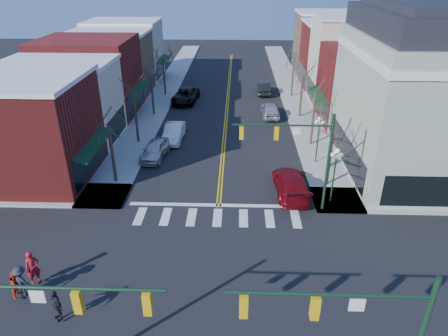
# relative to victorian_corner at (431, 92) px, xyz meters

# --- Properties ---
(ground) EXTENTS (160.00, 160.00, 0.00)m
(ground) POSITION_rel_victorian_corner_xyz_m (-16.50, -14.50, -6.66)
(ground) COLOR black
(ground) RESTS_ON ground
(sidewalk_left) EXTENTS (3.50, 70.00, 0.15)m
(sidewalk_left) POSITION_rel_victorian_corner_xyz_m (-25.25, 5.50, -6.58)
(sidewalk_left) COLOR #9E9B93
(sidewalk_left) RESTS_ON ground
(sidewalk_right) EXTENTS (3.50, 70.00, 0.15)m
(sidewalk_right) POSITION_rel_victorian_corner_xyz_m (-7.75, 5.50, -6.58)
(sidewalk_right) COLOR #9E9B93
(sidewalk_right) RESTS_ON ground
(bldg_left_brick_a) EXTENTS (10.00, 8.50, 8.00)m
(bldg_left_brick_a) POSITION_rel_victorian_corner_xyz_m (-32.00, -2.75, -2.66)
(bldg_left_brick_a) COLOR maroon
(bldg_left_brick_a) RESTS_ON ground
(bldg_left_stucco_a) EXTENTS (10.00, 7.00, 7.50)m
(bldg_left_stucco_a) POSITION_rel_victorian_corner_xyz_m (-32.00, 5.00, -2.91)
(bldg_left_stucco_a) COLOR beige
(bldg_left_stucco_a) RESTS_ON ground
(bldg_left_brick_b) EXTENTS (10.00, 9.00, 8.50)m
(bldg_left_brick_b) POSITION_rel_victorian_corner_xyz_m (-32.00, 13.00, -2.41)
(bldg_left_brick_b) COLOR maroon
(bldg_left_brick_b) RESTS_ON ground
(bldg_left_tan) EXTENTS (10.00, 7.50, 7.80)m
(bldg_left_tan) POSITION_rel_victorian_corner_xyz_m (-32.00, 21.25, -2.76)
(bldg_left_tan) COLOR #87674A
(bldg_left_tan) RESTS_ON ground
(bldg_left_stucco_b) EXTENTS (10.00, 8.00, 8.20)m
(bldg_left_stucco_b) POSITION_rel_victorian_corner_xyz_m (-32.00, 29.00, -2.56)
(bldg_left_stucco_b) COLOR beige
(bldg_left_stucco_b) RESTS_ON ground
(bldg_right_brick_a) EXTENTS (10.00, 8.50, 8.00)m
(bldg_right_brick_a) POSITION_rel_victorian_corner_xyz_m (-1.00, 11.25, -2.66)
(bldg_right_brick_a) COLOR maroon
(bldg_right_brick_a) RESTS_ON ground
(bldg_right_stucco) EXTENTS (10.00, 7.00, 10.00)m
(bldg_right_stucco) POSITION_rel_victorian_corner_xyz_m (-1.00, 19.00, -1.66)
(bldg_right_stucco) COLOR beige
(bldg_right_stucco) RESTS_ON ground
(bldg_right_brick_b) EXTENTS (10.00, 8.00, 8.50)m
(bldg_right_brick_b) POSITION_rel_victorian_corner_xyz_m (-1.00, 26.50, -2.41)
(bldg_right_brick_b) COLOR maroon
(bldg_right_brick_b) RESTS_ON ground
(bldg_right_tan) EXTENTS (10.00, 8.00, 9.00)m
(bldg_right_tan) POSITION_rel_victorian_corner_xyz_m (-1.00, 34.50, -2.16)
(bldg_right_tan) COLOR #87674A
(bldg_right_tan) RESTS_ON ground
(victorian_corner) EXTENTS (12.25, 14.25, 13.30)m
(victorian_corner) POSITION_rel_victorian_corner_xyz_m (0.00, 0.00, 0.00)
(victorian_corner) COLOR #9BA791
(victorian_corner) RESTS_ON ground
(traffic_mast_near_left) EXTENTS (6.60, 0.28, 7.20)m
(traffic_mast_near_left) POSITION_rel_victorian_corner_xyz_m (-22.05, -21.90, -1.95)
(traffic_mast_near_left) COLOR #14331E
(traffic_mast_near_left) RESTS_ON ground
(traffic_mast_near_right) EXTENTS (6.60, 0.28, 7.20)m
(traffic_mast_near_right) POSITION_rel_victorian_corner_xyz_m (-10.95, -21.90, -1.95)
(traffic_mast_near_right) COLOR #14331E
(traffic_mast_near_right) RESTS_ON ground
(traffic_mast_far_right) EXTENTS (6.60, 0.28, 7.20)m
(traffic_mast_far_right) POSITION_rel_victorian_corner_xyz_m (-10.95, -7.10, -1.95)
(traffic_mast_far_right) COLOR #14331E
(traffic_mast_far_right) RESTS_ON ground
(lamppost_corner) EXTENTS (0.36, 0.36, 4.33)m
(lamppost_corner) POSITION_rel_victorian_corner_xyz_m (-8.30, -6.00, -3.70)
(lamppost_corner) COLOR #14331E
(lamppost_corner) RESTS_ON ground
(lamppost_midblock) EXTENTS (0.36, 0.36, 4.33)m
(lamppost_midblock) POSITION_rel_victorian_corner_xyz_m (-8.30, 0.50, -3.70)
(lamppost_midblock) COLOR #14331E
(lamppost_midblock) RESTS_ON ground
(tree_left_a) EXTENTS (0.24, 0.24, 4.76)m
(tree_left_a) POSITION_rel_victorian_corner_xyz_m (-24.90, -3.50, -4.28)
(tree_left_a) COLOR #382B21
(tree_left_a) RESTS_ON ground
(tree_left_b) EXTENTS (0.24, 0.24, 5.04)m
(tree_left_b) POSITION_rel_victorian_corner_xyz_m (-24.90, 4.50, -4.14)
(tree_left_b) COLOR #382B21
(tree_left_b) RESTS_ON ground
(tree_left_c) EXTENTS (0.24, 0.24, 4.55)m
(tree_left_c) POSITION_rel_victorian_corner_xyz_m (-24.90, 12.50, -4.38)
(tree_left_c) COLOR #382B21
(tree_left_c) RESTS_ON ground
(tree_left_d) EXTENTS (0.24, 0.24, 4.90)m
(tree_left_d) POSITION_rel_victorian_corner_xyz_m (-24.90, 20.50, -4.21)
(tree_left_d) COLOR #382B21
(tree_left_d) RESTS_ON ground
(tree_right_a) EXTENTS (0.24, 0.24, 4.62)m
(tree_right_a) POSITION_rel_victorian_corner_xyz_m (-8.10, -3.50, -4.35)
(tree_right_a) COLOR #382B21
(tree_right_a) RESTS_ON ground
(tree_right_b) EXTENTS (0.24, 0.24, 5.18)m
(tree_right_b) POSITION_rel_victorian_corner_xyz_m (-8.10, 4.50, -4.07)
(tree_right_b) COLOR #382B21
(tree_right_b) RESTS_ON ground
(tree_right_c) EXTENTS (0.24, 0.24, 4.83)m
(tree_right_c) POSITION_rel_victorian_corner_xyz_m (-8.10, 12.50, -4.24)
(tree_right_c) COLOR #382B21
(tree_right_c) RESTS_ON ground
(tree_right_d) EXTENTS (0.24, 0.24, 4.97)m
(tree_right_d) POSITION_rel_victorian_corner_xyz_m (-8.10, 20.50, -4.17)
(tree_right_d) COLOR #382B21
(tree_right_d) RESTS_ON ground
(car_left_near) EXTENTS (2.41, 4.78, 1.56)m
(car_left_near) POSITION_rel_victorian_corner_xyz_m (-22.60, 1.15, -5.88)
(car_left_near) COLOR silver
(car_left_near) RESTS_ON ground
(car_left_mid) EXTENTS (1.79, 4.89, 1.60)m
(car_left_mid) POSITION_rel_victorian_corner_xyz_m (-21.49, 5.26, -5.86)
(car_left_mid) COLOR white
(car_left_mid) RESTS_ON ground
(car_left_far) EXTENTS (3.34, 6.23, 1.66)m
(car_left_far) POSITION_rel_victorian_corner_xyz_m (-21.82, 17.69, -5.83)
(car_left_far) COLOR black
(car_left_far) RESTS_ON ground
(car_right_near) EXTENTS (2.60, 5.86, 1.67)m
(car_right_near) POSITION_rel_victorian_corner_xyz_m (-11.09, -4.76, -5.82)
(car_right_near) COLOR maroon
(car_right_near) RESTS_ON ground
(car_right_mid) EXTENTS (2.07, 4.90, 1.66)m
(car_right_mid) POSITION_rel_victorian_corner_xyz_m (-11.47, 12.58, -5.83)
(car_right_mid) COLOR silver
(car_right_mid) RESTS_ON ground
(car_right_far) EXTENTS (1.69, 4.73, 1.55)m
(car_right_far) POSITION_rel_victorian_corner_xyz_m (-11.70, 21.65, -5.88)
(car_right_far) COLOR black
(car_right_far) RESTS_ON ground
(pedestrian_red_a) EXTENTS (0.86, 0.83, 1.98)m
(pedestrian_red_a) POSITION_rel_victorian_corner_xyz_m (-26.06, -15.06, -5.52)
(pedestrian_red_a) COLOR #A91220
(pedestrian_red_a) RESTS_ON sidewalk_left
(pedestrian_red_b) EXTENTS (0.60, 0.77, 1.55)m
(pedestrian_red_b) POSITION_rel_victorian_corner_xyz_m (-26.50, -16.06, -5.73)
(pedestrian_red_b) COLOR red
(pedestrian_red_b) RESTS_ON sidewalk_left
(pedestrian_dark_a) EXTENTS (1.06, 1.00, 1.76)m
(pedestrian_dark_a) POSITION_rel_victorian_corner_xyz_m (-23.80, -17.51, -5.63)
(pedestrian_dark_a) COLOR black
(pedestrian_dark_a) RESTS_ON sidewalk_left
(pedestrian_dark_b) EXTENTS (1.28, 0.91, 1.79)m
(pedestrian_dark_b) POSITION_rel_victorian_corner_xyz_m (-26.25, -16.00, -5.61)
(pedestrian_dark_b) COLOR #22222A
(pedestrian_dark_b) RESTS_ON sidewalk_left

